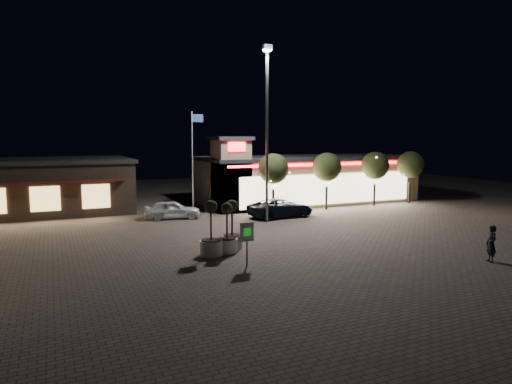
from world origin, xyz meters
name	(u,v)px	position (x,y,z in m)	size (l,w,h in m)	color
ground	(297,249)	(0.00, 0.00, 0.00)	(90.00, 90.00, 0.00)	#62594F
retail_building	(303,178)	(9.51, 15.82, 2.21)	(20.40, 8.40, 6.10)	tan
restaurant_building	(25,185)	(-14.00, 19.97, 2.16)	(16.40, 11.00, 4.30)	#382D23
floodlight_pole	(267,123)	(2.00, 8.00, 7.02)	(0.60, 0.40, 12.38)	gray
flagpole	(193,154)	(-1.90, 13.00, 4.74)	(0.95, 0.10, 8.00)	white
string_tree_a	(273,169)	(4.00, 11.00, 3.56)	(2.42, 2.42, 4.79)	#332319
string_tree_b	(327,167)	(9.00, 11.00, 3.56)	(2.42, 2.42, 4.79)	#332319
string_tree_c	(375,166)	(14.00, 11.00, 3.56)	(2.42, 2.42, 4.79)	#332319
string_tree_d	(410,165)	(18.00, 11.00, 3.56)	(2.42, 2.42, 4.79)	#332319
pickup_truck	(281,208)	(3.79, 9.23, 0.71)	(2.35, 5.10, 1.42)	black
white_sedan	(172,210)	(-3.93, 11.88, 0.70)	(1.65, 4.10, 1.40)	white
pedestrian	(491,244)	(7.22, -6.22, 0.90)	(0.65, 0.43, 1.79)	black
planter_left	(211,238)	(-4.73, 0.54, 0.88)	(1.16, 1.16, 2.86)	silver
planter_mid	(232,234)	(-3.23, 1.43, 0.83)	(1.10, 1.10, 2.69)	silver
planter_right	(227,237)	(-3.76, 0.79, 0.82)	(1.08, 1.08, 2.66)	silver
valet_sign	(247,236)	(-3.82, -1.98, 1.45)	(0.68, 0.10, 2.07)	gray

